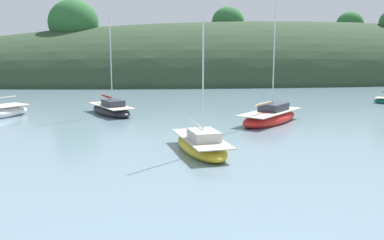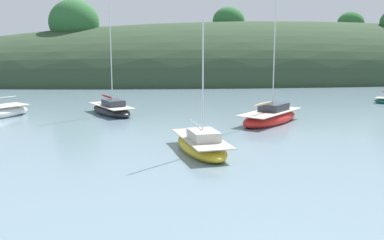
{
  "view_description": "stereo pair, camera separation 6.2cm",
  "coord_description": "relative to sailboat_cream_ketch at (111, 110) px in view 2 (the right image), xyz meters",
  "views": [
    {
      "loc": [
        -4.09,
        -9.2,
        6.27
      ],
      "look_at": [
        0.0,
        20.0,
        1.2
      ],
      "focal_mm": 41.14,
      "sensor_mm": 36.0,
      "label": 1
    },
    {
      "loc": [
        -4.03,
        -9.21,
        6.27
      ],
      "look_at": [
        0.0,
        20.0,
        1.2
      ],
      "focal_mm": 41.14,
      "sensor_mm": 36.0,
      "label": 2
    }
  ],
  "objects": [
    {
      "name": "sailboat_red_portside",
      "position": [
        13.0,
        -6.28,
        0.04
      ],
      "size": [
        7.22,
        7.32,
        11.05
      ],
      "color": "red",
      "rests_on": "ground"
    },
    {
      "name": "far_shoreline_hill",
      "position": [
        30.9,
        39.59,
        -0.29
      ],
      "size": [
        150.0,
        36.0,
        24.67
      ],
      "color": "#2D422B",
      "rests_on": "ground"
    },
    {
      "name": "sailboat_white_near",
      "position": [
        5.88,
        -15.2,
        -0.01
      ],
      "size": [
        3.16,
        7.01,
        7.92
      ],
      "color": "gold",
      "rests_on": "ground"
    },
    {
      "name": "sailboat_cream_ketch",
      "position": [
        0.0,
        0.0,
        0.0
      ],
      "size": [
        4.87,
        7.07,
        10.0
      ],
      "color": "#232328",
      "rests_on": "ground"
    }
  ]
}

